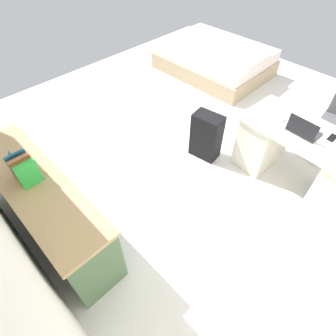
# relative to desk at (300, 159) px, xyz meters

# --- Properties ---
(ground_plane) EXTENTS (6.10, 6.10, 0.00)m
(ground_plane) POSITION_rel_desk_xyz_m (1.21, 0.17, -0.38)
(ground_plane) COLOR silver
(desk) EXTENTS (1.48, 0.75, 0.73)m
(desk) POSITION_rel_desk_xyz_m (0.00, 0.00, 0.00)
(desk) COLOR silver
(desk) RESTS_ON ground_plane
(credenza) EXTENTS (1.80, 0.48, 0.77)m
(credenza) POSITION_rel_desk_xyz_m (1.37, 2.34, 0.00)
(credenza) COLOR #4C6B47
(credenza) RESTS_ON ground_plane
(bed) EXTENTS (1.92, 1.43, 0.58)m
(bed) POSITION_rel_desk_xyz_m (2.38, -1.47, -0.14)
(bed) COLOR tan
(bed) RESTS_ON ground_plane
(suitcase_black) EXTENTS (0.39, 0.27, 0.62)m
(suitcase_black) POSITION_rel_desk_xyz_m (1.04, 0.38, -0.07)
(suitcase_black) COLOR black
(suitcase_black) RESTS_ON ground_plane
(laptop) EXTENTS (0.32, 0.24, 0.21)m
(laptop) POSITION_rel_desk_xyz_m (0.09, 0.06, 0.40)
(laptop) COLOR #333338
(laptop) RESTS_ON desk
(computer_mouse) EXTENTS (0.07, 0.10, 0.03)m
(computer_mouse) POSITION_rel_desk_xyz_m (0.34, 0.00, 0.36)
(computer_mouse) COLOR white
(computer_mouse) RESTS_ON desk
(cell_phone_near_laptop) EXTENTS (0.07, 0.14, 0.01)m
(cell_phone_near_laptop) POSITION_rel_desk_xyz_m (-0.17, -0.10, 0.35)
(cell_phone_near_laptop) COLOR black
(cell_phone_near_laptop) RESTS_ON desk
(book_row) EXTENTS (0.23, 0.17, 0.24)m
(book_row) POSITION_rel_desk_xyz_m (1.44, 2.34, 0.49)
(book_row) COLOR green
(book_row) RESTS_ON credenza
(figurine_small) EXTENTS (0.08, 0.08, 0.11)m
(figurine_small) POSITION_rel_desk_xyz_m (1.77, 2.34, 0.44)
(figurine_small) COLOR #4C7FBF
(figurine_small) RESTS_ON credenza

